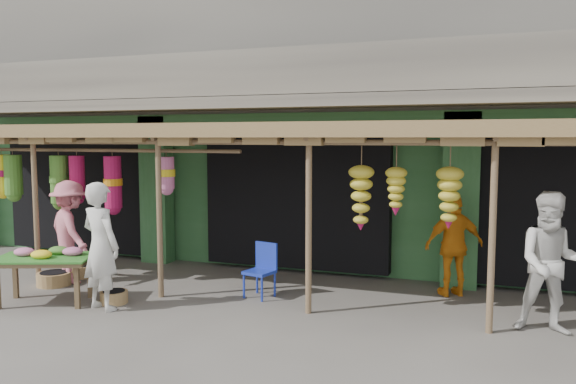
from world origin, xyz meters
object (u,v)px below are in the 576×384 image
(flower_table, at_px, (46,259))
(person_right, at_px, (552,263))
(blue_chair, at_px, (262,267))
(person_shopper, at_px, (70,232))
(person_front, at_px, (101,246))
(person_vendor, at_px, (454,245))

(flower_table, bearing_deg, person_right, -12.05)
(blue_chair, bearing_deg, flower_table, -140.48)
(person_right, xyz_separation_m, person_shopper, (-7.75, -0.01, -0.02))
(person_front, relative_size, person_right, 1.02)
(person_vendor, bearing_deg, flower_table, -6.45)
(flower_table, bearing_deg, blue_chair, 4.90)
(person_front, bearing_deg, flower_table, 16.27)
(person_front, relative_size, person_vendor, 1.14)
(blue_chair, bearing_deg, person_right, 9.19)
(person_vendor, bearing_deg, blue_chair, -9.31)
(person_front, height_order, person_vendor, person_front)
(blue_chair, xyz_separation_m, person_shopper, (-3.53, -0.33, 0.43))
(person_front, bearing_deg, person_shopper, -21.15)
(person_vendor, bearing_deg, person_front, -2.51)
(flower_table, relative_size, blue_chair, 1.88)
(person_shopper, bearing_deg, person_front, 173.29)
(person_front, distance_m, person_vendor, 5.53)
(flower_table, xyz_separation_m, person_front, (1.02, 0.02, 0.27))
(person_right, distance_m, person_shopper, 7.75)
(flower_table, bearing_deg, person_shopper, 93.03)
(flower_table, bearing_deg, person_vendor, 2.26)
(blue_chair, distance_m, person_right, 4.26)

